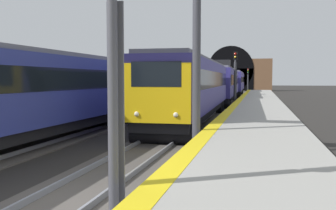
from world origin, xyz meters
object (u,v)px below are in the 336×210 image
(railway_signal_far, at_px, (248,78))
(train_adjacent_platform, at_px, (117,87))
(railway_signal_mid, at_px, (235,75))
(railway_signal_near, at_px, (113,52))
(overhead_signal_gantry, at_px, (74,3))
(train_main_approaching, at_px, (222,83))

(railway_signal_far, bearing_deg, train_adjacent_platform, -7.24)
(train_adjacent_platform, bearing_deg, railway_signal_mid, -25.44)
(train_adjacent_platform, xyz_separation_m, railway_signal_mid, (13.41, -6.77, 0.86))
(railway_signal_near, distance_m, overhead_signal_gantry, 8.64)
(railway_signal_far, bearing_deg, overhead_signal_gantry, -3.84)
(railway_signal_mid, xyz_separation_m, railway_signal_far, (39.85, 0.00, -0.16))
(train_main_approaching, relative_size, railway_signal_mid, 10.86)
(railway_signal_far, xyz_separation_m, overhead_signal_gantry, (-63.81, 4.28, 2.54))
(railway_signal_near, height_order, overhead_signal_gantry, overhead_signal_gantry)
(railway_signal_near, bearing_deg, train_adjacent_platform, -159.06)
(railway_signal_near, height_order, railway_signal_far, railway_signal_near)
(train_main_approaching, relative_size, railway_signal_far, 11.91)
(train_adjacent_platform, height_order, overhead_signal_gantry, overhead_signal_gantry)
(train_adjacent_platform, relative_size, railway_signal_far, 8.84)
(train_main_approaching, relative_size, train_adjacent_platform, 1.35)
(train_adjacent_platform, bearing_deg, train_main_approaching, -13.00)
(railway_signal_near, distance_m, railway_signal_mid, 31.10)
(train_main_approaching, distance_m, overhead_signal_gantry, 30.24)
(railway_signal_near, relative_size, railway_signal_far, 1.09)
(train_adjacent_platform, distance_m, overhead_signal_gantry, 11.30)
(train_adjacent_platform, relative_size, overhead_signal_gantry, 4.62)
(train_main_approaching, bearing_deg, railway_signal_mid, 15.64)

